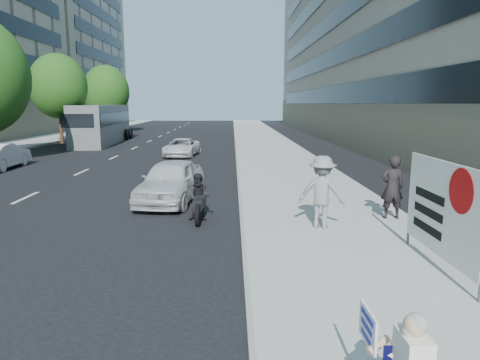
{
  "coord_description": "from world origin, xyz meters",
  "views": [
    {
      "loc": [
        1.18,
        -7.64,
        3.46
      ],
      "look_at": [
        1.38,
        3.26,
        1.5
      ],
      "focal_mm": 32.0,
      "sensor_mm": 36.0,
      "label": 1
    }
  ],
  "objects_px": {
    "white_sedan_mid": "(1,156)",
    "white_sedan_near": "(171,181)",
    "protest_banner": "(441,209)",
    "motorcycle": "(200,199)",
    "jogger": "(322,192)",
    "white_sedan_far": "(182,147)",
    "bus": "(102,124)",
    "pedestrian_woman": "(392,187)"
  },
  "relations": [
    {
      "from": "jogger",
      "to": "white_sedan_near",
      "type": "height_order",
      "value": "jogger"
    },
    {
      "from": "bus",
      "to": "jogger",
      "type": "bearing_deg",
      "value": -65.95
    },
    {
      "from": "white_sedan_near",
      "to": "white_sedan_mid",
      "type": "distance_m",
      "value": 12.91
    },
    {
      "from": "bus",
      "to": "motorcycle",
      "type": "bearing_deg",
      "value": -70.95
    },
    {
      "from": "jogger",
      "to": "motorcycle",
      "type": "relative_size",
      "value": 0.95
    },
    {
      "from": "pedestrian_woman",
      "to": "protest_banner",
      "type": "height_order",
      "value": "protest_banner"
    },
    {
      "from": "pedestrian_woman",
      "to": "white_sedan_near",
      "type": "bearing_deg",
      "value": -23.21
    },
    {
      "from": "pedestrian_woman",
      "to": "protest_banner",
      "type": "distance_m",
      "value": 3.91
    },
    {
      "from": "motorcycle",
      "to": "bus",
      "type": "relative_size",
      "value": 0.17
    },
    {
      "from": "white_sedan_far",
      "to": "jogger",
      "type": "bearing_deg",
      "value": -65.64
    },
    {
      "from": "protest_banner",
      "to": "bus",
      "type": "distance_m",
      "value": 33.42
    },
    {
      "from": "protest_banner",
      "to": "motorcycle",
      "type": "xyz_separation_m",
      "value": [
        -5.12,
        4.28,
        -0.76
      ]
    },
    {
      "from": "protest_banner",
      "to": "white_sedan_far",
      "type": "bearing_deg",
      "value": 110.41
    },
    {
      "from": "white_sedan_mid",
      "to": "jogger",
      "type": "bearing_deg",
      "value": 139.15
    },
    {
      "from": "white_sedan_mid",
      "to": "motorcycle",
      "type": "xyz_separation_m",
      "value": [
        11.38,
        -10.44,
        -0.05
      ]
    },
    {
      "from": "protest_banner",
      "to": "white_sedan_mid",
      "type": "relative_size",
      "value": 0.73
    },
    {
      "from": "motorcycle",
      "to": "bus",
      "type": "height_order",
      "value": "bus"
    },
    {
      "from": "jogger",
      "to": "white_sedan_far",
      "type": "relative_size",
      "value": 0.47
    },
    {
      "from": "pedestrian_woman",
      "to": "white_sedan_mid",
      "type": "bearing_deg",
      "value": -32.62
    },
    {
      "from": "white_sedan_mid",
      "to": "protest_banner",
      "type": "bearing_deg",
      "value": 136.02
    },
    {
      "from": "jogger",
      "to": "pedestrian_woman",
      "type": "relative_size",
      "value": 1.06
    },
    {
      "from": "white_sedan_far",
      "to": "motorcycle",
      "type": "distance_m",
      "value": 16.04
    },
    {
      "from": "pedestrian_woman",
      "to": "white_sedan_far",
      "type": "xyz_separation_m",
      "value": [
        -7.97,
        16.28,
        -0.49
      ]
    },
    {
      "from": "jogger",
      "to": "white_sedan_far",
      "type": "xyz_separation_m",
      "value": [
        -5.74,
        17.2,
        -0.55
      ]
    },
    {
      "from": "pedestrian_woman",
      "to": "white_sedan_far",
      "type": "distance_m",
      "value": 18.13
    },
    {
      "from": "bus",
      "to": "white_sedan_mid",
      "type": "bearing_deg",
      "value": -97.09
    },
    {
      "from": "jogger",
      "to": "motorcycle",
      "type": "height_order",
      "value": "jogger"
    },
    {
      "from": "protest_banner",
      "to": "white_sedan_far",
      "type": "distance_m",
      "value": 21.51
    },
    {
      "from": "jogger",
      "to": "bus",
      "type": "xyz_separation_m",
      "value": [
        -13.74,
        26.66,
        0.51
      ]
    },
    {
      "from": "white_sedan_far",
      "to": "white_sedan_near",
      "type": "bearing_deg",
      "value": -79.1
    },
    {
      "from": "protest_banner",
      "to": "pedestrian_woman",
      "type": "bearing_deg",
      "value": 83.05
    },
    {
      "from": "jogger",
      "to": "white_sedan_near",
      "type": "distance_m",
      "value": 5.98
    },
    {
      "from": "jogger",
      "to": "white_sedan_mid",
      "type": "bearing_deg",
      "value": -16.36
    },
    {
      "from": "protest_banner",
      "to": "white_sedan_mid",
      "type": "distance_m",
      "value": 22.13
    },
    {
      "from": "motorcycle",
      "to": "bus",
      "type": "xyz_separation_m",
      "value": [
        -10.37,
        25.33,
        1.0
      ]
    },
    {
      "from": "jogger",
      "to": "white_sedan_near",
      "type": "bearing_deg",
      "value": -17.71
    },
    {
      "from": "protest_banner",
      "to": "motorcycle",
      "type": "relative_size",
      "value": 1.5
    },
    {
      "from": "white_sedan_mid",
      "to": "white_sedan_near",
      "type": "bearing_deg",
      "value": 139.78
    },
    {
      "from": "pedestrian_woman",
      "to": "white_sedan_near",
      "type": "relative_size",
      "value": 0.42
    },
    {
      "from": "white_sedan_mid",
      "to": "bus",
      "type": "xyz_separation_m",
      "value": [
        1.01,
        14.89,
        0.94
      ]
    },
    {
      "from": "pedestrian_woman",
      "to": "protest_banner",
      "type": "bearing_deg",
      "value": 83.03
    },
    {
      "from": "jogger",
      "to": "bus",
      "type": "bearing_deg",
      "value": -40.49
    }
  ]
}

